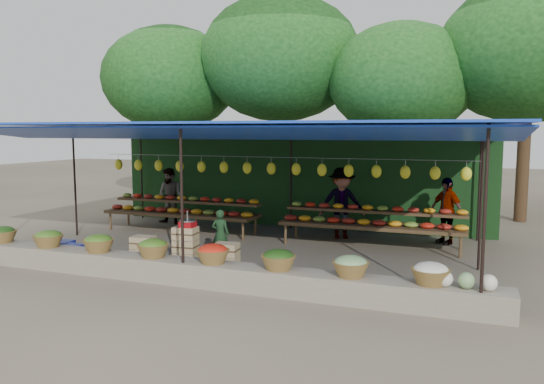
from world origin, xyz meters
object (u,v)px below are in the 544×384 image
at_px(blue_crate_front, 59,249).
at_px(crate_counter, 184,249).
at_px(weighing_scale, 188,223).
at_px(blue_crate_back, 69,252).
at_px(vendor_seated, 220,234).

bearing_deg(blue_crate_front, crate_counter, -0.73).
relative_size(crate_counter, weighing_scale, 7.27).
relative_size(blue_crate_front, blue_crate_back, 1.03).
relative_size(weighing_scale, blue_crate_back, 0.60).
bearing_deg(blue_crate_back, blue_crate_front, 162.52).
height_order(crate_counter, blue_crate_front, crate_counter).
relative_size(weighing_scale, vendor_seated, 0.31).
distance_m(crate_counter, vendor_seated, 0.86).
bearing_deg(weighing_scale, blue_crate_front, -173.51).
relative_size(vendor_seated, blue_crate_back, 1.91).
relative_size(vendor_seated, blue_crate_front, 1.86).
height_order(blue_crate_front, blue_crate_back, blue_crate_front).
xyz_separation_m(crate_counter, vendor_seated, (0.45, 0.70, 0.21)).
distance_m(weighing_scale, blue_crate_back, 2.65).
bearing_deg(blue_crate_back, weighing_scale, 18.07).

